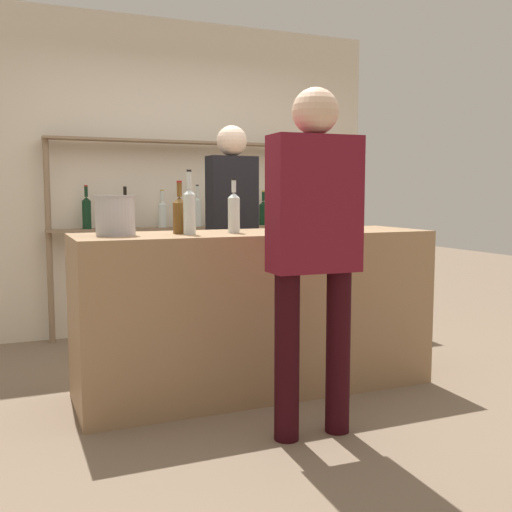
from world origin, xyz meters
name	(u,v)px	position (x,y,z in m)	size (l,w,h in m)	color
ground_plane	(256,388)	(0.00, 0.00, 0.00)	(16.00, 16.00, 0.00)	#7A6651
bar_counter	(256,311)	(0.00, 0.00, 0.51)	(2.25, 0.68, 1.01)	#997551
back_wall	(174,178)	(0.00, 1.94, 1.40)	(3.85, 0.12, 2.80)	beige
back_shelf	(180,205)	(-0.01, 1.76, 1.15)	(2.30, 0.18, 1.72)	#897056
counter_bottle_0	(180,214)	(-0.49, 0.03, 1.13)	(0.08, 0.08, 0.32)	brown
counter_bottle_1	(271,209)	(0.18, 0.17, 1.15)	(0.08, 0.08, 0.36)	#0F1956
counter_bottle_2	(189,210)	(-0.45, -0.07, 1.16)	(0.07, 0.07, 0.38)	silver
counter_bottle_3	(234,211)	(-0.16, -0.03, 1.15)	(0.07, 0.07, 0.33)	silver
ice_bucket	(115,215)	(-0.87, 0.02, 1.13)	(0.24, 0.24, 0.23)	#B2B2B7
server_behind_counter	(232,217)	(0.18, 0.90, 1.08)	(0.39, 0.23, 1.77)	black
customer_center	(314,235)	(-0.02, -0.81, 1.05)	(0.46, 0.23, 1.78)	black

